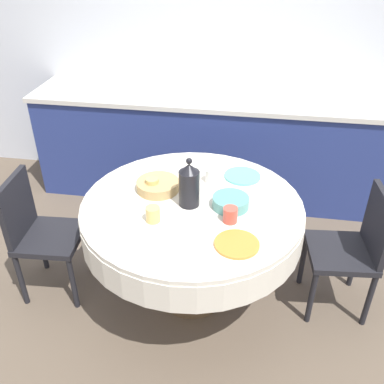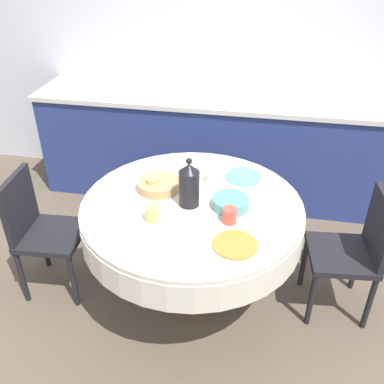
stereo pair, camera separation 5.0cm
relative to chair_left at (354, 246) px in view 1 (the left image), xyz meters
The scene contains 17 objects.
ground_plane 1.13m from the chair_left, behind, with size 12.00×12.00×0.00m, color brown.
wall_back 2.07m from the chair_left, 121.89° to the left, with size 7.00×0.05×2.60m.
kitchen_counter 1.63m from the chair_left, 128.10° to the left, with size 3.24×0.64×0.95m.
dining_table 1.02m from the chair_left, behind, with size 1.35×1.35×0.77m.
chair_left is the anchor object (origin of this frame).
chair_right 2.03m from the chair_left, behind, with size 0.43×0.43×0.87m.
plate_near_left 1.47m from the chair_left, 166.48° to the right, with size 0.24×0.24×0.01m, color white.
cup_near_left 1.28m from the chair_left, 165.58° to the right, with size 0.08×0.08×0.09m, color #DBB766.
plate_near_right 0.89m from the chair_left, 147.93° to the right, with size 0.24×0.24×0.01m, color orange.
cup_near_right 0.87m from the chair_left, 162.40° to the right, with size 0.08×0.08×0.09m, color #CC4C3D.
plate_far_left 1.41m from the chair_left, behind, with size 0.24×0.24×0.01m, color white.
cup_far_left 1.32m from the chair_left, behind, with size 0.08×0.08×0.09m, color #DBB766.
plate_far_right 0.83m from the chair_left, 159.86° to the left, with size 0.24×0.24×0.01m, color #60BCB7.
cup_far_right 0.99m from the chair_left, 169.32° to the left, with size 0.08×0.08×0.09m, color white.
coffee_carafe 1.11m from the chair_left, behind, with size 0.12×0.12×0.31m.
bread_basket 1.28m from the chair_left, behind, with size 0.27×0.27×0.06m, color tan.
fruit_bowl 0.84m from the chair_left, behind, with size 0.22×0.22×0.07m, color #569993.
Camera 1 is at (0.35, -2.11, 2.21)m, focal length 40.00 mm.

